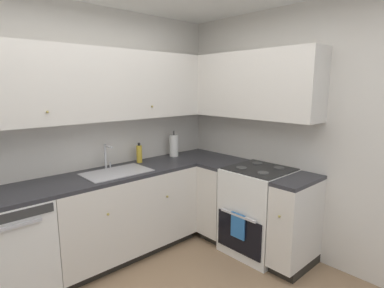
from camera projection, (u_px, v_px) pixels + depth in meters
name	position (u px, v px, depth m)	size (l,w,h in m)	color
wall_back	(69.00, 136.00, 3.09)	(3.65, 0.05, 2.57)	silver
wall_right	(316.00, 136.00, 3.07)	(0.05, 3.42, 2.57)	silver
dishwasher	(10.00, 250.00, 2.56)	(0.60, 0.63, 0.88)	white
lower_cabinets_back	(124.00, 214.00, 3.28)	(1.54, 0.62, 0.88)	silver
countertop_back	(122.00, 172.00, 3.19)	(2.75, 0.60, 0.04)	#2D2D33
lower_cabinets_right	(253.00, 211.00, 3.35)	(0.62, 1.21, 0.88)	silver
countertop_right	(255.00, 170.00, 3.27)	(0.60, 1.21, 0.03)	#2D2D33
oven_range	(258.00, 210.00, 3.32)	(0.68, 0.62, 1.07)	white
upper_cabinets_back	(97.00, 85.00, 3.02)	(2.43, 0.34, 0.70)	silver
upper_cabinets_right	(243.00, 85.00, 3.42)	(0.32, 1.76, 0.70)	silver
sink	(117.00, 176.00, 3.12)	(0.65, 0.40, 0.10)	#B7B7BC
faucet	(107.00, 155.00, 3.24)	(0.07, 0.16, 0.26)	silver
soap_bottle	(139.00, 154.00, 3.52)	(0.06, 0.06, 0.23)	gold
paper_towel_roll	(174.00, 146.00, 3.82)	(0.11, 0.11, 0.33)	white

